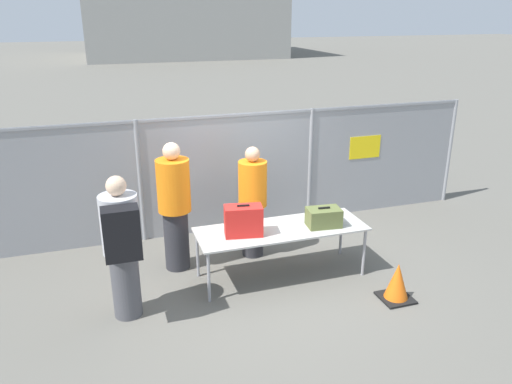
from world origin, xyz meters
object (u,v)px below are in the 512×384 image
Objects in this scene: security_worker_far at (175,205)px; traffic_cone at (397,283)px; suitcase_olive at (324,217)px; traveler_hooded at (122,244)px; security_worker_near at (253,201)px; inspection_table at (281,231)px; utility_trailer at (332,169)px; suitcase_red at (243,221)px.

security_worker_far is 3.68× the size of traffic_cone.
traveler_hooded is (-2.66, -0.26, 0.13)m from suitcase_olive.
suitcase_olive is at bearing 119.35° from security_worker_near.
suitcase_olive reaches higher than inspection_table.
suitcase_olive is 0.95× the size of traffic_cone.
suitcase_olive is 0.13× the size of utility_trailer.
traveler_hooded is (-2.09, -0.37, 0.30)m from inspection_table.
traffic_cone is at bearing -105.23° from utility_trailer.
security_worker_far is at bearing -146.00° from utility_trailer.
utility_trailer is (1.75, 3.25, -0.45)m from suitcase_olive.
traveler_hooded reaches higher than utility_trailer.
suitcase_red is at bearing 114.75° from security_worker_far.
inspection_table is 0.60m from suitcase_olive.
security_worker_far reaches higher than suitcase_red.
traveler_hooded is at bearing -168.06° from suitcase_red.
traffic_cone is at bearing -56.04° from suitcase_olive.
suitcase_olive reaches higher than utility_trailer.
traveler_hooded is at bearing -174.34° from suitcase_olive.
security_worker_far is 4.42m from utility_trailer.
security_worker_near is (0.38, 0.78, -0.05)m from suitcase_red.
security_worker_far is at bearing 157.01° from suitcase_olive.
security_worker_near is 3.50m from utility_trailer.
traveler_hooded is 3.42m from traffic_cone.
traffic_cone is (1.36, -1.76, -0.64)m from security_worker_near.
security_worker_far reaches higher than traveler_hooded.
traveler_hooded is at bearing -169.98° from inspection_table.
security_worker_near is at bearing 160.78° from security_worker_far.
security_worker_near is (-0.74, 0.85, 0.02)m from suitcase_olive.
suitcase_red is 0.87m from security_worker_near.
suitcase_olive is 1.27m from traffic_cone.
utility_trailer is (2.87, 3.19, -0.52)m from suitcase_red.
suitcase_red reaches higher than traffic_cone.
suitcase_olive is 0.26× the size of security_worker_far.
suitcase_olive is at bearing -10.48° from inspection_table.
traveler_hooded reaches higher than suitcase_red.
security_worker_far is at bearing 145.54° from traffic_cone.
traffic_cone is at bearing -13.93° from traveler_hooded.
utility_trailer is (2.32, 3.15, -0.28)m from inspection_table.
security_worker_near is (-0.17, 0.74, 0.19)m from inspection_table.
security_worker_far is at bearing 136.25° from suitcase_red.
inspection_table is at bearing -126.43° from utility_trailer.
suitcase_red is at bearing 150.50° from traffic_cone.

